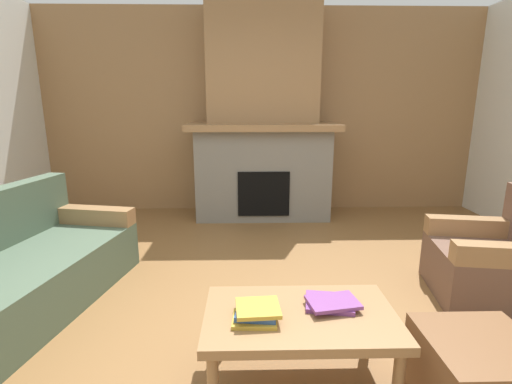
{
  "coord_description": "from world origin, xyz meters",
  "views": [
    {
      "loc": [
        -0.21,
        -2.32,
        1.5
      ],
      "look_at": [
        -0.12,
        1.14,
        0.67
      ],
      "focal_mm": 26.58,
      "sensor_mm": 36.0,
      "label": 1
    }
  ],
  "objects_px": {
    "coffee_table": "(300,322)",
    "ottoman": "(478,378)",
    "armchair": "(494,262)",
    "couch": "(19,272)",
    "fireplace": "(263,128)"
  },
  "relations": [
    {
      "from": "coffee_table",
      "to": "couch",
      "type": "bearing_deg",
      "value": 156.81
    },
    {
      "from": "coffee_table",
      "to": "ottoman",
      "type": "height_order",
      "value": "coffee_table"
    },
    {
      "from": "couch",
      "to": "fireplace",
      "type": "bearing_deg",
      "value": 51.3
    },
    {
      "from": "coffee_table",
      "to": "ottoman",
      "type": "xyz_separation_m",
      "value": [
        0.84,
        -0.22,
        -0.18
      ]
    },
    {
      "from": "fireplace",
      "to": "coffee_table",
      "type": "bearing_deg",
      "value": -88.76
    },
    {
      "from": "couch",
      "to": "armchair",
      "type": "bearing_deg",
      "value": 1.21
    },
    {
      "from": "fireplace",
      "to": "ottoman",
      "type": "xyz_separation_m",
      "value": [
        0.91,
        -3.4,
        -0.96
      ]
    },
    {
      "from": "armchair",
      "to": "coffee_table",
      "type": "height_order",
      "value": "armchair"
    },
    {
      "from": "couch",
      "to": "coffee_table",
      "type": "xyz_separation_m",
      "value": [
        1.95,
        -0.84,
        0.09
      ]
    },
    {
      "from": "fireplace",
      "to": "couch",
      "type": "bearing_deg",
      "value": -128.7
    },
    {
      "from": "armchair",
      "to": "coffee_table",
      "type": "xyz_separation_m",
      "value": [
        -1.63,
        -0.91,
        0.08
      ]
    },
    {
      "from": "couch",
      "to": "coffee_table",
      "type": "bearing_deg",
      "value": -23.19
    },
    {
      "from": "armchair",
      "to": "ottoman",
      "type": "distance_m",
      "value": 1.38
    },
    {
      "from": "armchair",
      "to": "coffee_table",
      "type": "relative_size",
      "value": 0.87
    },
    {
      "from": "armchair",
      "to": "ottoman",
      "type": "xyz_separation_m",
      "value": [
        -0.79,
        -1.13,
        -0.09
      ]
    }
  ]
}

